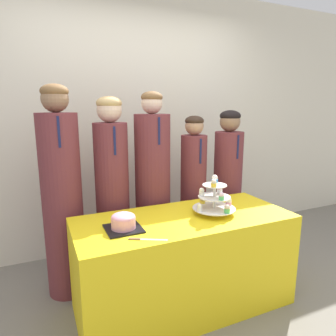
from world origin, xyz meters
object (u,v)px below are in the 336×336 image
student_1 (113,196)px  student_2 (153,191)px  student_0 (62,198)px  student_3 (193,194)px  cake_knife (141,239)px  student_4 (227,188)px  round_cake (123,221)px  cupcake_stand (214,198)px

student_1 → student_2: 0.36m
student_0 → student_3: 1.17m
cake_knife → student_3: size_ratio=0.15×
student_1 → student_2: size_ratio=0.97×
student_1 → student_4: student_1 is taller
cake_knife → student_3: (0.78, 0.78, -0.03)m
round_cake → cupcake_stand: bearing=1.1°
student_2 → student_4: (0.79, -0.00, -0.06)m
cupcake_stand → student_4: (0.52, 0.57, -0.13)m
cupcake_stand → student_3: (0.14, 0.57, -0.15)m
student_0 → student_2: student_0 is taller
round_cake → student_3: (0.84, 0.59, -0.08)m
round_cake → cake_knife: bearing=-73.4°
cupcake_stand → student_0: (-1.03, 0.57, -0.04)m
round_cake → student_2: bearing=53.7°
cake_knife → student_2: student_2 is taller
cake_knife → cupcake_stand: bearing=45.6°
cupcake_stand → student_0: student_0 is taller
student_3 → cupcake_stand: bearing=-103.4°
student_0 → student_4: 1.55m
student_2 → student_3: size_ratio=1.14×
cupcake_stand → student_2: student_2 is taller
cake_knife → student_4: 1.40m
cake_knife → student_0: size_ratio=0.13×
student_0 → student_3: size_ratio=1.17×
round_cake → student_3: student_3 is taller
cake_knife → student_4: student_4 is taller
round_cake → student_3: 1.03m
student_0 → student_4: bearing=-0.0°
student_4 → cupcake_stand: bearing=-132.2°
cake_knife → student_2: size_ratio=0.13×
student_0 → student_1: (0.40, -0.00, -0.03)m
student_2 → student_3: (0.41, -0.00, -0.08)m
cupcake_stand → student_4: 0.79m
cake_knife → student_4: (1.17, 0.78, -0.01)m
student_1 → student_3: 0.77m
student_0 → student_4: size_ratio=1.13×
cake_knife → student_1: bearing=116.8°
student_0 → student_2: 0.76m
cake_knife → student_0: student_0 is taller
student_1 → student_4: bearing=-0.0°
cake_knife → cupcake_stand: size_ratio=0.68×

